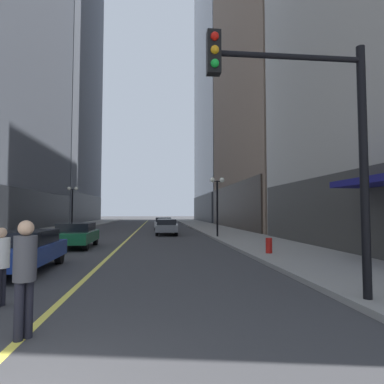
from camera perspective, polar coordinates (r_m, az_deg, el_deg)
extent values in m
plane|color=#38383A|center=(38.11, -9.08, -6.24)|extent=(200.00, 200.00, 0.00)
cube|color=gray|center=(39.43, -21.20, -5.85)|extent=(4.50, 78.00, 0.15)
cube|color=gray|center=(38.55, 3.33, -6.13)|extent=(4.50, 78.00, 0.15)
cube|color=#E5D64C|center=(38.11, -9.08, -6.24)|extent=(0.16, 70.00, 0.01)
cube|color=black|center=(39.59, -24.62, -2.90)|extent=(0.50, 22.80, 4.10)
cube|color=slate|center=(70.20, -23.38, 16.33)|extent=(15.55, 26.00, 50.54)
cube|color=#212327|center=(64.27, -17.31, -2.71)|extent=(0.50, 24.70, 5.00)
cube|color=#3A3935|center=(16.40, 25.47, -3.30)|extent=(0.50, 20.90, 3.75)
cube|color=gray|center=(46.79, 16.85, 26.03)|extent=(15.42, 24.00, 49.59)
cube|color=#332A23|center=(38.47, 6.90, -2.51)|extent=(0.50, 22.80, 5.00)
cube|color=#212327|center=(63.58, 1.80, -2.85)|extent=(0.50, 24.70, 5.00)
cube|color=navy|center=(12.30, -27.33, -9.31)|extent=(2.03, 4.52, 0.55)
cube|color=black|center=(12.46, -26.92, -7.04)|extent=(1.75, 2.55, 0.50)
cylinder|color=black|center=(10.60, -25.96, -11.87)|extent=(0.24, 0.65, 0.64)
cylinder|color=black|center=(13.58, -21.72, -10.02)|extent=(0.24, 0.65, 0.64)
cylinder|color=black|center=(14.07, -28.42, -9.61)|extent=(0.24, 0.65, 0.64)
cube|color=#196038|center=(19.17, -19.28, -7.22)|extent=(1.96, 4.22, 0.55)
cube|color=black|center=(19.35, -19.12, -5.78)|extent=(1.70, 2.37, 0.50)
cylinder|color=black|center=(17.60, -17.68, -8.51)|extent=(0.23, 0.64, 0.64)
cylinder|color=black|center=(17.97, -22.88, -8.30)|extent=(0.23, 0.64, 0.64)
cylinder|color=black|center=(20.48, -16.16, -7.79)|extent=(0.23, 0.64, 0.64)
cylinder|color=black|center=(20.80, -20.66, -7.63)|extent=(0.23, 0.64, 0.64)
cube|color=slate|center=(28.35, -4.31, -6.08)|extent=(1.96, 4.75, 0.55)
cube|color=black|center=(28.10, -4.31, -5.14)|extent=(1.66, 2.68, 0.50)
cylinder|color=black|center=(30.02, -5.74, -6.45)|extent=(0.25, 0.65, 0.64)
cylinder|color=black|center=(30.00, -2.80, -6.46)|extent=(0.25, 0.65, 0.64)
cylinder|color=black|center=(26.75, -6.00, -6.83)|extent=(0.25, 0.65, 0.64)
cylinder|color=black|center=(26.73, -2.70, -6.84)|extent=(0.25, 0.65, 0.64)
cube|color=#B7B7BC|center=(36.31, -4.92, -5.48)|extent=(1.88, 4.21, 0.55)
cube|color=black|center=(36.09, -4.92, -4.74)|extent=(1.64, 2.36, 0.50)
cylinder|color=black|center=(37.79, -6.16, -5.80)|extent=(0.23, 0.64, 0.64)
cylinder|color=black|center=(37.81, -3.72, -5.81)|extent=(0.23, 0.64, 0.64)
cylinder|color=black|center=(34.86, -6.23, -6.01)|extent=(0.23, 0.64, 0.64)
cylinder|color=black|center=(34.87, -3.58, -6.02)|extent=(0.23, 0.64, 0.64)
cylinder|color=black|center=(8.24, -29.69, -13.82)|extent=(0.14, 0.14, 0.78)
cylinder|color=silver|center=(8.07, -29.84, -9.01)|extent=(0.38, 0.38, 0.62)
sphere|color=tan|center=(8.04, -29.76, -6.05)|extent=(0.21, 0.21, 0.21)
cylinder|color=black|center=(6.05, -26.17, -17.47)|extent=(0.14, 0.14, 0.88)
cylinder|color=black|center=(5.96, -27.48, -17.66)|extent=(0.14, 0.14, 0.88)
cylinder|color=#3F3F44|center=(5.86, -26.62, -10.09)|extent=(0.47, 0.47, 0.70)
sphere|color=tan|center=(5.82, -26.49, -5.53)|extent=(0.24, 0.24, 0.24)
cylinder|color=black|center=(7.91, 27.33, 2.82)|extent=(0.18, 0.18, 5.50)
cylinder|color=black|center=(7.82, 16.22, 21.32)|extent=(3.20, 0.12, 0.12)
cube|color=black|center=(7.42, 3.72, 22.63)|extent=(0.28, 0.24, 0.90)
sphere|color=red|center=(7.42, 3.91, 25.04)|extent=(0.17, 0.17, 0.17)
sphere|color=orange|center=(7.30, 3.92, 23.10)|extent=(0.17, 0.17, 0.17)
sphere|color=green|center=(7.17, 3.93, 21.10)|extent=(0.17, 0.17, 0.17)
cylinder|color=black|center=(35.42, -19.78, -2.91)|extent=(0.14, 0.14, 4.20)
cylinder|color=black|center=(35.49, -19.71, 0.40)|extent=(0.80, 0.06, 0.06)
sphere|color=white|center=(35.58, -20.26, 0.56)|extent=(0.36, 0.36, 0.36)
sphere|color=white|center=(35.41, -19.16, 0.56)|extent=(0.36, 0.36, 0.36)
cylinder|color=black|center=(24.30, 4.35, -2.99)|extent=(0.14, 0.14, 4.20)
cylinder|color=black|center=(24.40, 4.33, 1.83)|extent=(0.80, 0.06, 0.06)
sphere|color=white|center=(24.35, 3.52, 2.07)|extent=(0.36, 0.36, 0.36)
sphere|color=white|center=(24.48, 5.13, 2.05)|extent=(0.36, 0.36, 0.36)
cylinder|color=red|center=(15.04, 13.01, -9.18)|extent=(0.28, 0.28, 0.80)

